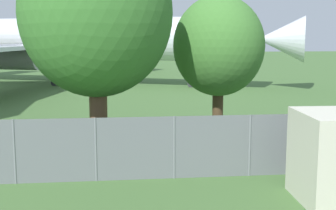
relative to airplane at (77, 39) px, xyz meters
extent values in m
cylinder|color=slate|center=(0.42, -30.84, -3.21)|extent=(0.07, 0.07, 2.08)
cylinder|color=slate|center=(2.97, -30.84, -3.21)|extent=(0.07, 0.07, 2.08)
cylinder|color=slate|center=(5.51, -30.84, -3.21)|extent=(0.07, 0.07, 2.08)
cylinder|color=slate|center=(8.06, -30.84, -3.21)|extent=(0.07, 0.07, 2.08)
cylinder|color=slate|center=(10.60, -30.84, -3.21)|extent=(0.07, 0.07, 2.08)
cube|color=slate|center=(5.51, -30.84, -3.21)|extent=(56.00, 0.01, 2.08)
cylinder|color=silver|center=(0.41, -0.17, 0.05)|extent=(32.13, 16.29, 3.91)
cone|color=silver|center=(17.54, -7.26, 0.05)|extent=(5.11, 5.11, 3.91)
cube|color=silver|center=(2.48, 9.16, -0.54)|extent=(11.56, 15.21, 0.30)
cylinder|color=#939399|center=(1.30, 7.23, -1.57)|extent=(3.93, 2.97, 1.76)
cube|color=silver|center=(-4.72, -8.24, -0.54)|extent=(8.22, 15.60, 0.30)
cylinder|color=#939399|center=(-4.19, -6.04, -1.57)|extent=(3.93, 2.97, 1.76)
cylinder|color=#2D2D33|center=(10.37, -4.29, -3.08)|extent=(0.24, 0.24, 2.35)
cylinder|color=#2D2D33|center=(10.37, -4.29, -3.97)|extent=(0.63, 0.49, 0.56)
cylinder|color=#2D2D33|center=(-0.22, 2.63, -3.08)|extent=(0.24, 0.24, 2.35)
cylinder|color=#2D2D33|center=(-0.22, 2.63, -3.97)|extent=(0.63, 0.49, 0.56)
cylinder|color=#2D2D33|center=(-2.02, -1.71, -3.08)|extent=(0.24, 0.24, 2.35)
cylinder|color=#2D2D33|center=(-2.02, -1.71, -3.97)|extent=(0.63, 0.49, 0.56)
cylinder|color=brown|center=(3.01, -28.96, -2.66)|extent=(0.64, 0.64, 3.18)
ellipsoid|color=#38702D|center=(3.01, -28.96, 1.19)|extent=(5.34, 5.34, 5.87)
cylinder|color=#4C3823|center=(7.83, -26.87, -2.92)|extent=(0.45, 0.45, 2.67)
ellipsoid|color=#427A33|center=(7.83, -26.87, 0.00)|extent=(3.72, 3.72, 4.09)
camera|label=1|loc=(3.64, -45.66, 0.47)|focal=50.00mm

